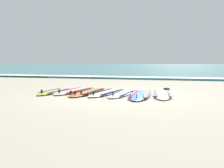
# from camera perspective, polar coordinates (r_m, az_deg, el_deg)

# --- Properties ---
(ground_plane) EXTENTS (80.00, 80.00, 0.00)m
(ground_plane) POSITION_cam_1_polar(r_m,az_deg,el_deg) (7.73, 1.16, -2.66)
(ground_plane) COLOR #B7AD93
(sea) EXTENTS (80.00, 60.00, 0.10)m
(sea) POSITION_cam_1_polar(r_m,az_deg,el_deg) (44.14, 12.11, 3.88)
(sea) COLOR teal
(sea) RESTS_ON ground
(wave_foam_strip) EXTENTS (80.00, 1.31, 0.11)m
(wave_foam_strip) POSITION_cam_1_polar(r_m,az_deg,el_deg) (14.89, 7.59, 1.35)
(wave_foam_strip) COLOR white
(wave_foam_strip) RESTS_ON ground
(surfboard_0) EXTENTS (0.61, 1.98, 0.18)m
(surfboard_0) POSITION_cam_1_polar(r_m,az_deg,el_deg) (8.68, -12.85, -1.67)
(surfboard_0) COLOR yellow
(surfboard_0) RESTS_ON ground
(surfboard_1) EXTENTS (0.86, 2.29, 0.18)m
(surfboard_1) POSITION_cam_1_polar(r_m,az_deg,el_deg) (8.73, -8.65, -1.56)
(surfboard_1) COLOR silver
(surfboard_1) RESTS_ON ground
(surfboard_2) EXTENTS (0.80, 2.55, 0.18)m
(surfboard_2) POSITION_cam_1_polar(r_m,az_deg,el_deg) (8.40, -5.38, -1.79)
(surfboard_2) COLOR orange
(surfboard_2) RESTS_ON ground
(surfboard_3) EXTENTS (0.96, 2.34, 0.18)m
(surfboard_3) POSITION_cam_1_polar(r_m,az_deg,el_deg) (8.19, -1.24, -1.95)
(surfboard_3) COLOR silver
(surfboard_3) RESTS_ON ground
(surfboard_4) EXTENTS (0.74, 2.10, 0.18)m
(surfboard_4) POSITION_cam_1_polar(r_m,az_deg,el_deg) (7.94, 2.25, -2.19)
(surfboard_4) COLOR white
(surfboard_4) RESTS_ON ground
(surfboard_5) EXTENTS (0.70, 2.50, 0.18)m
(surfboard_5) POSITION_cam_1_polar(r_m,az_deg,el_deg) (7.74, 6.42, -2.41)
(surfboard_5) COLOR #3875CC
(surfboard_5) RESTS_ON ground
(surfboard_6) EXTENTS (0.76, 2.34, 0.18)m
(surfboard_6) POSITION_cam_1_polar(r_m,az_deg,el_deg) (7.96, 11.27, -2.27)
(surfboard_6) COLOR white
(surfboard_6) RESTS_ON ground
(seaweed_clump_near_shoreline) EXTENTS (0.24, 0.19, 0.08)m
(seaweed_clump_near_shoreline) POSITION_cam_1_polar(r_m,az_deg,el_deg) (9.44, 12.26, -1.07)
(seaweed_clump_near_shoreline) COLOR #2D381E
(seaweed_clump_near_shoreline) RESTS_ON ground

